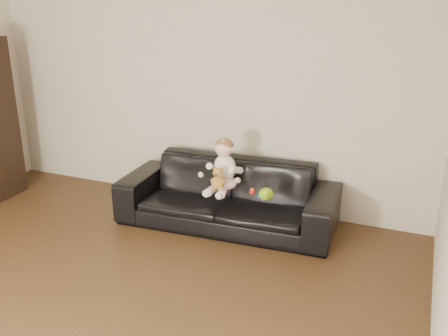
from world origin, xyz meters
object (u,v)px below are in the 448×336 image
at_px(toy_rattle, 252,192).
at_px(teddy_bear, 218,179).
at_px(sofa, 228,195).
at_px(toy_blue_disc, 261,196).
at_px(baby, 223,168).
at_px(toy_green, 266,194).

bearing_deg(toy_rattle, teddy_bear, -154.04).
relative_size(sofa, toy_rattle, 36.86).
relative_size(sofa, teddy_bear, 9.87).
bearing_deg(toy_blue_disc, baby, 178.05).
bearing_deg(baby, teddy_bear, -92.43).
bearing_deg(teddy_bear, toy_rattle, 15.51).
xyz_separation_m(sofa, teddy_bear, (0.01, -0.27, 0.27)).
bearing_deg(toy_blue_disc, sofa, 161.77).
bearing_deg(teddy_bear, toy_blue_disc, 9.83).
height_order(baby, teddy_bear, baby).
bearing_deg(sofa, toy_green, -25.82).
relative_size(teddy_bear, toy_rattle, 3.73).
distance_m(sofa, toy_blue_disc, 0.43).
xyz_separation_m(baby, toy_green, (0.46, -0.08, -0.17)).
distance_m(toy_rattle, toy_blue_disc, 0.09).
distance_m(baby, teddy_bear, 0.17).
bearing_deg(baby, toy_rattle, -8.52).
height_order(teddy_bear, toy_blue_disc, teddy_bear).
height_order(sofa, toy_blue_disc, sofa).
distance_m(baby, toy_blue_disc, 0.45).
distance_m(teddy_bear, toy_blue_disc, 0.44).
height_order(toy_green, toy_rattle, toy_green).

